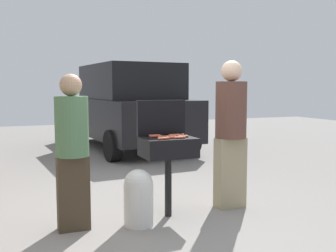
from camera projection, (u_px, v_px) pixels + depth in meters
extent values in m
plane|color=gray|center=(163.00, 217.00, 4.57)|extent=(24.00, 24.00, 0.00)
cylinder|color=black|center=(168.00, 186.00, 4.56)|extent=(0.08, 0.08, 0.70)
cube|color=black|center=(168.00, 147.00, 4.51)|extent=(0.60, 0.44, 0.22)
cube|color=black|center=(161.00, 118.00, 4.68)|extent=(0.60, 0.05, 0.42)
cylinder|color=#C6593D|center=(168.00, 138.00, 4.39)|extent=(0.13, 0.03, 0.03)
cylinder|color=#B74C33|center=(179.00, 135.00, 4.63)|extent=(0.13, 0.04, 0.03)
cylinder|color=#C6593D|center=(175.00, 136.00, 4.57)|extent=(0.13, 0.04, 0.03)
cylinder|color=#C6593D|center=(163.00, 137.00, 4.47)|extent=(0.13, 0.03, 0.03)
cylinder|color=#B74C33|center=(183.00, 136.00, 4.50)|extent=(0.13, 0.03, 0.03)
cylinder|color=#B74C33|center=(163.00, 139.00, 4.32)|extent=(0.13, 0.04, 0.03)
cylinder|color=#C6593D|center=(154.00, 136.00, 4.58)|extent=(0.13, 0.03, 0.03)
cylinder|color=#C6593D|center=(171.00, 137.00, 4.46)|extent=(0.13, 0.04, 0.03)
cylinder|color=#AD4228|center=(173.00, 135.00, 4.64)|extent=(0.13, 0.04, 0.03)
cylinder|color=#C6593D|center=(180.00, 138.00, 4.41)|extent=(0.13, 0.03, 0.03)
cylinder|color=#AD4228|center=(156.00, 136.00, 4.53)|extent=(0.13, 0.03, 0.03)
cylinder|color=silver|center=(139.00, 205.00, 4.26)|extent=(0.32, 0.32, 0.46)
sphere|color=silver|center=(138.00, 184.00, 4.23)|extent=(0.31, 0.31, 0.31)
cube|color=#3F3323|center=(73.00, 193.00, 4.12)|extent=(0.33, 0.18, 0.78)
cylinder|color=#4C724C|center=(72.00, 126.00, 4.05)|extent=(0.34, 0.34, 0.62)
sphere|color=tan|center=(71.00, 85.00, 4.01)|extent=(0.23, 0.23, 0.23)
cube|color=gray|center=(230.00, 173.00, 4.89)|extent=(0.36, 0.20, 0.87)
cylinder|color=brown|center=(231.00, 110.00, 4.82)|extent=(0.38, 0.38, 0.69)
sphere|color=beige|center=(232.00, 71.00, 4.77)|extent=(0.25, 0.25, 0.25)
cube|color=black|center=(127.00, 117.00, 9.66)|extent=(2.28, 4.55, 0.90)
cube|color=black|center=(130.00, 82.00, 9.40)|extent=(1.98, 2.74, 0.80)
cylinder|color=black|center=(190.00, 140.00, 8.75)|extent=(0.27, 0.66, 0.64)
cylinder|color=black|center=(113.00, 146.00, 7.93)|extent=(0.27, 0.66, 0.64)
cylinder|color=black|center=(137.00, 128.00, 11.48)|extent=(0.27, 0.66, 0.64)
cylinder|color=black|center=(75.00, 131.00, 10.66)|extent=(0.27, 0.66, 0.64)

